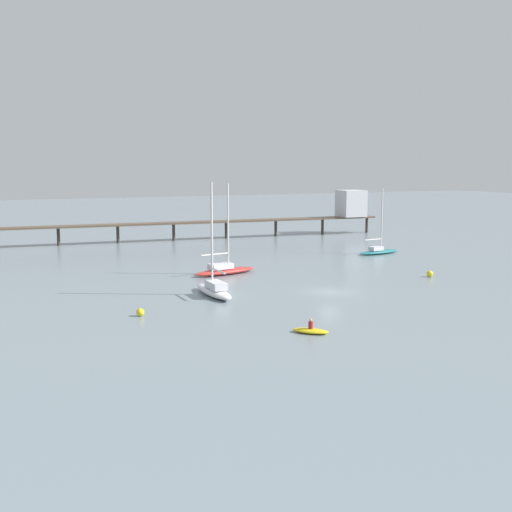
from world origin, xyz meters
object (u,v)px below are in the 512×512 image
object	(u,v)px
sailboat_teal	(379,250)
dinghy_yellow	(311,330)
pier	(280,212)
sailboat_red	(225,269)
mooring_buoy_mid	(140,312)
sailboat_white	(214,289)
mooring_buoy_outer	(430,274)

from	to	relation	value
sailboat_teal	dinghy_yellow	size ratio (longest dim) A/B	3.21
pier	sailboat_red	bearing A→B (deg)	-126.36
dinghy_yellow	mooring_buoy_mid	bearing A→B (deg)	132.76
sailboat_teal	mooring_buoy_mid	bearing A→B (deg)	-150.55
sailboat_teal	dinghy_yellow	xyz separation A→B (m)	(-31.72, -35.02, -0.39)
sailboat_white	sailboat_red	size ratio (longest dim) A/B	1.05
sailboat_red	pier	bearing A→B (deg)	53.64
sailboat_red	dinghy_yellow	distance (m)	28.52
pier	dinghy_yellow	world-z (taller)	pier
sailboat_red	sailboat_white	bearing A→B (deg)	-117.33
sailboat_white	sailboat_red	distance (m)	12.79
mooring_buoy_outer	mooring_buoy_mid	world-z (taller)	mooring_buoy_outer
pier	dinghy_yellow	xyz separation A→B (m)	(-29.88, -62.58, -4.28)
pier	sailboat_white	world-z (taller)	sailboat_white
sailboat_teal	mooring_buoy_outer	bearing A→B (deg)	-108.65
pier	sailboat_red	size ratio (longest dim) A/B	7.24
sailboat_red	sailboat_teal	size ratio (longest dim) A/B	1.12
pier	mooring_buoy_mid	size ratio (longest dim) A/B	113.41
dinghy_yellow	mooring_buoy_mid	distance (m)	15.31
mooring_buoy_outer	mooring_buoy_mid	bearing A→B (deg)	-172.01
sailboat_teal	mooring_buoy_outer	world-z (taller)	sailboat_teal
sailboat_teal	mooring_buoy_outer	distance (m)	19.80
sailboat_white	sailboat_teal	distance (m)	37.75
sailboat_white	mooring_buoy_outer	bearing A→B (deg)	-1.13
sailboat_white	dinghy_yellow	world-z (taller)	sailboat_white
sailboat_red	mooring_buoy_outer	xyz separation A→B (m)	(20.85, -11.89, -0.28)
pier	sailboat_teal	world-z (taller)	sailboat_teal
sailboat_red	dinghy_yellow	size ratio (longest dim) A/B	3.59
sailboat_red	mooring_buoy_outer	world-z (taller)	sailboat_red
sailboat_red	sailboat_teal	distance (m)	28.03
pier	sailboat_red	xyz separation A→B (m)	(-25.35, -34.43, -3.83)
dinghy_yellow	sailboat_red	bearing A→B (deg)	80.85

